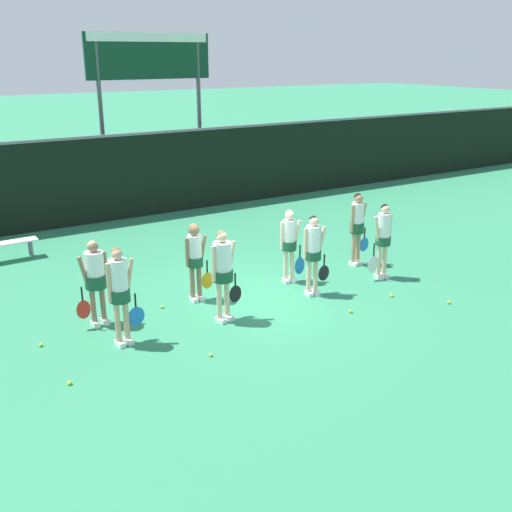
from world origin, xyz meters
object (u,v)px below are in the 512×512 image
object	(u,v)px
player_1	(223,268)
tennis_ball_2	(41,345)
player_3	(383,236)
player_5	(195,256)
tennis_ball_4	(351,311)
player_7	(357,223)
tennis_ball_5	(449,302)
tennis_ball_6	(162,307)
tennis_ball_7	(112,297)
player_0	(120,288)
tennis_ball_1	(211,355)
player_2	(313,249)
player_6	(289,241)
tennis_ball_3	(69,383)
scoreboard	(150,70)
tennis_ball_0	(392,295)

from	to	relation	value
player_1	tennis_ball_2	bearing A→B (deg)	156.32
player_1	player_3	distance (m)	4.20
player_3	player_5	xyz separation A→B (m)	(-4.19, 1.05, -0.03)
tennis_ball_2	tennis_ball_4	world-z (taller)	tennis_ball_4
player_1	player_7	world-z (taller)	player_1
tennis_ball_5	tennis_ball_6	bearing A→B (deg)	150.48
player_7	tennis_ball_7	bearing A→B (deg)	163.80
player_5	player_0	bearing A→B (deg)	-151.93
tennis_ball_1	player_1	bearing A→B (deg)	52.52
player_2	player_6	distance (m)	0.89
player_0	tennis_ball_5	distance (m)	6.68
player_2	tennis_ball_3	size ratio (longest dim) A/B	25.05
scoreboard	tennis_ball_0	bearing A→B (deg)	-85.16
player_6	player_7	world-z (taller)	player_7
scoreboard	tennis_ball_3	world-z (taller)	scoreboard
tennis_ball_1	tennis_ball_6	size ratio (longest dim) A/B	0.93
tennis_ball_1	tennis_ball_7	bearing A→B (deg)	99.87
tennis_ball_3	tennis_ball_5	xyz separation A→B (m)	(7.56, -0.92, 0.00)
scoreboard	player_2	xyz separation A→B (m)	(-0.46, -9.59, -3.36)
player_5	tennis_ball_1	bearing A→B (deg)	-112.10
player_6	tennis_ball_4	bearing A→B (deg)	-78.77
player_0	player_1	size ratio (longest dim) A/B	1.00
player_2	player_6	size ratio (longest dim) A/B	1.05
player_0	tennis_ball_0	world-z (taller)	player_0
player_0	tennis_ball_5	xyz separation A→B (m)	(6.35, -1.81, -1.03)
player_0	tennis_ball_1	xyz separation A→B (m)	(1.10, -1.23, -1.03)
player_0	tennis_ball_3	xyz separation A→B (m)	(-1.21, -0.89, -1.03)
player_0	tennis_ball_1	bearing A→B (deg)	-55.48
player_3	tennis_ball_4	distance (m)	2.41
tennis_ball_5	tennis_ball_7	bearing A→B (deg)	145.95
tennis_ball_1	player_6	bearing A→B (deg)	35.09
scoreboard	player_2	distance (m)	10.17
tennis_ball_3	tennis_ball_6	distance (m)	3.13
tennis_ball_0	tennis_ball_3	xyz separation A→B (m)	(-6.81, 0.02, -0.00)
tennis_ball_0	tennis_ball_3	bearing A→B (deg)	179.80
player_5	tennis_ball_6	size ratio (longest dim) A/B	24.15
tennis_ball_5	tennis_ball_1	bearing A→B (deg)	173.70
player_1	tennis_ball_7	world-z (taller)	player_1
tennis_ball_0	tennis_ball_4	world-z (taller)	tennis_ball_0
player_7	tennis_ball_1	bearing A→B (deg)	-162.03
tennis_ball_2	tennis_ball_4	xyz separation A→B (m)	(5.61, -1.76, 0.00)
tennis_ball_5	tennis_ball_6	xyz separation A→B (m)	(-5.14, 2.91, -0.00)
player_5	tennis_ball_7	xyz separation A→B (m)	(-1.48, 1.01, -0.95)
player_1	player_7	bearing A→B (deg)	4.01
tennis_ball_1	tennis_ball_4	distance (m)	3.23
player_5	tennis_ball_4	world-z (taller)	player_5
player_7	tennis_ball_1	size ratio (longest dim) A/B	27.77
player_2	tennis_ball_0	world-z (taller)	player_2
tennis_ball_2	tennis_ball_3	distance (m)	1.56
player_1	player_7	distance (m)	4.47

